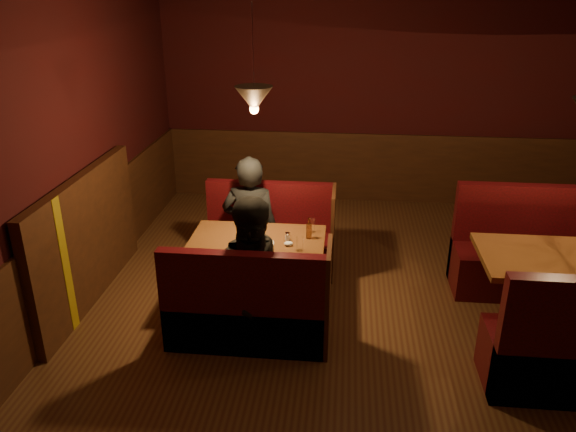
# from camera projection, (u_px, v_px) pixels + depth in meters

# --- Properties ---
(room) EXTENTS (6.02, 7.02, 2.92)m
(room) POSITION_uv_depth(u_px,v_px,m) (359.00, 228.00, 4.80)
(room) COLOR #512B19
(room) RESTS_ON ground
(main_table) EXTENTS (1.30, 0.79, 0.91)m
(main_table) POSITION_uv_depth(u_px,v_px,m) (259.00, 254.00, 5.49)
(main_table) COLOR #5B3314
(main_table) RESTS_ON ground
(main_bench_far) EXTENTS (1.43, 0.51, 0.98)m
(main_bench_far) POSITION_uv_depth(u_px,v_px,m) (271.00, 242.00, 6.26)
(main_bench_far) COLOR black
(main_bench_far) RESTS_ON ground
(main_bench_near) EXTENTS (1.43, 0.51, 0.98)m
(main_bench_near) POSITION_uv_depth(u_px,v_px,m) (248.00, 315.00, 4.90)
(main_bench_near) COLOR black
(main_bench_near) RESTS_ON ground
(second_table) EXTENTS (1.39, 0.89, 0.79)m
(second_table) POSITION_uv_depth(u_px,v_px,m) (558.00, 277.00, 4.96)
(second_table) COLOR #5B3314
(second_table) RESTS_ON ground
(second_bench_far) EXTENTS (1.54, 0.58, 1.10)m
(second_bench_far) POSITION_uv_depth(u_px,v_px,m) (530.00, 258.00, 5.81)
(second_bench_far) COLOR black
(second_bench_far) RESTS_ON ground
(diner_a) EXTENTS (0.62, 0.41, 1.68)m
(diner_a) POSITION_uv_depth(u_px,v_px,m) (250.00, 201.00, 5.97)
(diner_a) COLOR black
(diner_a) RESTS_ON ground
(diner_b) EXTENTS (0.98, 0.87, 1.70)m
(diner_b) POSITION_uv_depth(u_px,v_px,m) (257.00, 253.00, 4.81)
(diner_b) COLOR black
(diner_b) RESTS_ON ground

